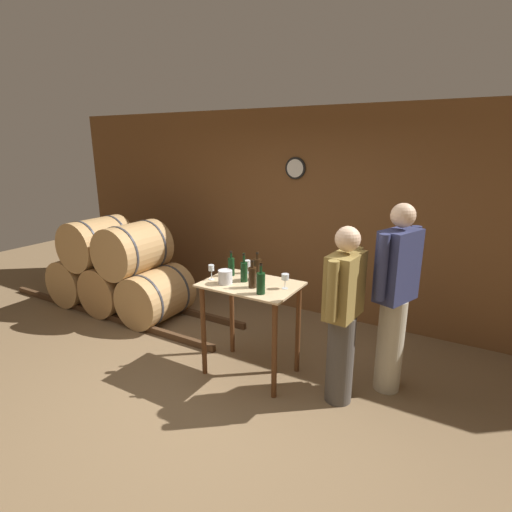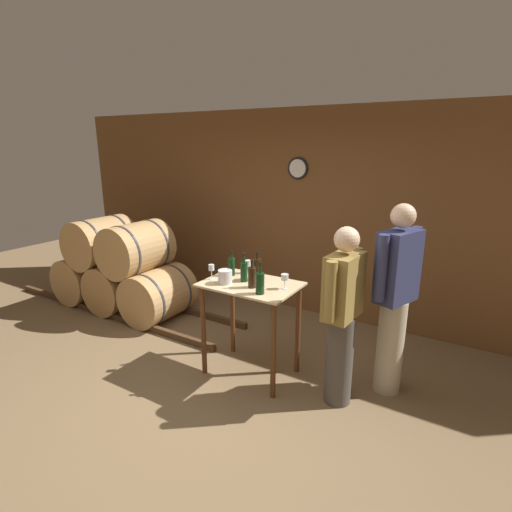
# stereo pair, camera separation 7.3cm
# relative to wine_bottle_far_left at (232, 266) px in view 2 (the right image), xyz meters

# --- Properties ---
(ground_plane) EXTENTS (14.00, 14.00, 0.00)m
(ground_plane) POSITION_rel_wine_bottle_far_left_xyz_m (0.22, -0.79, -1.06)
(ground_plane) COLOR brown
(back_wall) EXTENTS (8.40, 0.08, 2.70)m
(back_wall) POSITION_rel_wine_bottle_far_left_xyz_m (0.22, 1.64, 0.29)
(back_wall) COLOR brown
(back_wall) RESTS_ON ground_plane
(barrel_rack) EXTENTS (3.73, 0.82, 1.27)m
(barrel_rack) POSITION_rel_wine_bottle_far_left_xyz_m (-2.13, 0.35, -0.50)
(barrel_rack) COLOR #4C331E
(barrel_rack) RESTS_ON ground_plane
(tasting_table) EXTENTS (0.91, 0.63, 0.96)m
(tasting_table) POSITION_rel_wine_bottle_far_left_xyz_m (0.30, -0.11, -0.32)
(tasting_table) COLOR #D1B284
(tasting_table) RESTS_ON ground_plane
(wine_bottle_far_left) EXTENTS (0.07, 0.07, 0.26)m
(wine_bottle_far_left) POSITION_rel_wine_bottle_far_left_xyz_m (0.00, 0.00, 0.00)
(wine_bottle_far_left) COLOR black
(wine_bottle_far_left) RESTS_ON tasting_table
(wine_bottle_left) EXTENTS (0.07, 0.07, 0.29)m
(wine_bottle_left) POSITION_rel_wine_bottle_far_left_xyz_m (0.21, -0.09, 0.01)
(wine_bottle_left) COLOR black
(wine_bottle_left) RESTS_ON tasting_table
(wine_bottle_center) EXTENTS (0.08, 0.08, 0.28)m
(wine_bottle_center) POSITION_rel_wine_bottle_far_left_xyz_m (0.29, 0.03, 0.01)
(wine_bottle_center) COLOR black
(wine_bottle_center) RESTS_ON tasting_table
(wine_bottle_right) EXTENTS (0.07, 0.07, 0.27)m
(wine_bottle_right) POSITION_rel_wine_bottle_far_left_xyz_m (0.37, -0.20, 0.01)
(wine_bottle_right) COLOR black
(wine_bottle_right) RESTS_ON tasting_table
(wine_bottle_far_right) EXTENTS (0.08, 0.08, 0.28)m
(wine_bottle_far_right) POSITION_rel_wine_bottle_far_left_xyz_m (0.51, -0.30, 0.01)
(wine_bottle_far_right) COLOR black
(wine_bottle_far_right) RESTS_ON tasting_table
(wine_glass_near_left) EXTENTS (0.06, 0.06, 0.15)m
(wine_glass_near_left) POSITION_rel_wine_bottle_far_left_xyz_m (-0.10, -0.21, 0.01)
(wine_glass_near_left) COLOR silver
(wine_glass_near_left) RESTS_ON tasting_table
(wine_glass_near_center) EXTENTS (0.06, 0.06, 0.14)m
(wine_glass_near_center) POSITION_rel_wine_bottle_far_left_xyz_m (0.11, 0.14, -0.00)
(wine_glass_near_center) COLOR silver
(wine_glass_near_center) RESTS_ON tasting_table
(wine_glass_near_right) EXTENTS (0.07, 0.07, 0.14)m
(wine_glass_near_right) POSITION_rel_wine_bottle_far_left_xyz_m (0.64, -0.07, 0.01)
(wine_glass_near_right) COLOR silver
(wine_glass_near_right) RESTS_ON tasting_table
(ice_bucket) EXTENTS (0.14, 0.14, 0.13)m
(ice_bucket) POSITION_rel_wine_bottle_far_left_xyz_m (0.09, -0.24, -0.03)
(ice_bucket) COLOR silver
(ice_bucket) RESTS_ON tasting_table
(person_host) EXTENTS (0.34, 0.56, 1.77)m
(person_host) POSITION_rel_wine_bottle_far_left_xyz_m (1.56, 0.30, -0.12)
(person_host) COLOR #B7AD93
(person_host) RESTS_ON ground_plane
(person_visitor_with_scarf) EXTENTS (0.25, 0.59, 1.61)m
(person_visitor_with_scarf) POSITION_rel_wine_bottle_far_left_xyz_m (1.22, -0.11, -0.21)
(person_visitor_with_scarf) COLOR #4C4742
(person_visitor_with_scarf) RESTS_ON ground_plane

